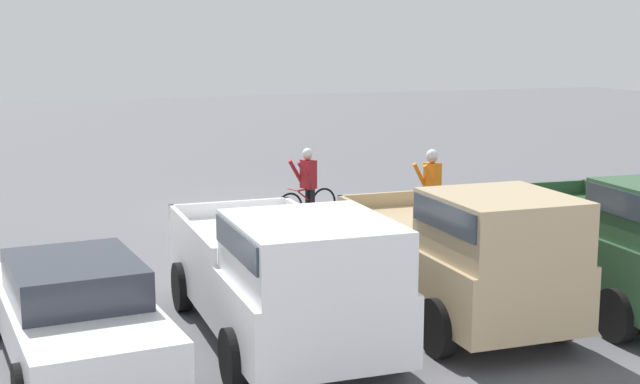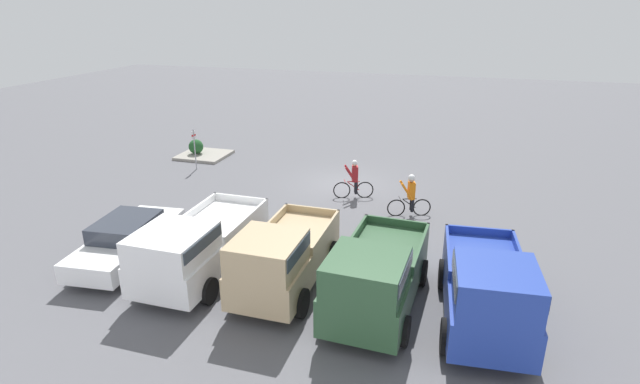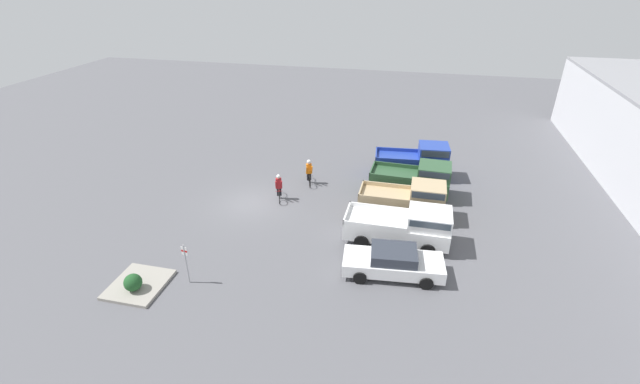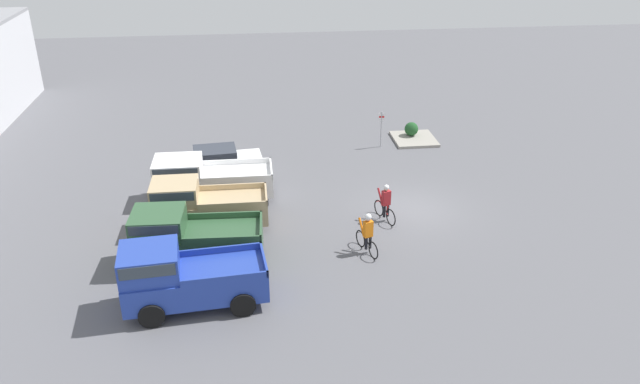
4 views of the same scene
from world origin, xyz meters
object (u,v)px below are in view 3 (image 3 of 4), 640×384
pickup_truck_3 (406,225)px  fire_lane_sign (186,260)px  pickup_truck_0 (417,160)px  pickup_truck_2 (409,199)px  pickup_truck_1 (416,179)px  sedan_0 (393,262)px  cyclist_1 (309,171)px  shrub (133,282)px  cyclist_0 (279,187)px

pickup_truck_3 → fire_lane_sign: fire_lane_sign is taller
pickup_truck_0 → pickup_truck_2: bearing=-3.4°
pickup_truck_0 → pickup_truck_1: 2.86m
pickup_truck_3 → sedan_0: pickup_truck_3 is taller
fire_lane_sign → cyclist_1: bearing=165.5°
pickup_truck_0 → cyclist_1: 7.56m
cyclist_1 → shrub: (12.39, -4.98, -0.35)m
cyclist_0 → cyclist_1: size_ratio=0.99×
fire_lane_sign → shrub: fire_lane_sign is taller
pickup_truck_3 → pickup_truck_0: bearing=177.6°
pickup_truck_2 → shrub: pickup_truck_2 is taller
pickup_truck_3 → fire_lane_sign: 11.07m
cyclist_1 → fire_lane_sign: 11.59m
shrub → pickup_truck_0: bearing=141.6°
sedan_0 → shrub: (3.93, -11.24, -0.16)m
pickup_truck_1 → pickup_truck_2: bearing=-6.8°
pickup_truck_2 → fire_lane_sign: (8.35, -9.60, 0.16)m
pickup_truck_3 → shrub: size_ratio=6.79×
shrub → cyclist_0: bearing=159.4°
pickup_truck_2 → shrub: 15.08m
pickup_truck_3 → shrub: (6.73, -11.65, -0.52)m
pickup_truck_3 → cyclist_0: 8.54m
pickup_truck_0 → cyclist_0: pickup_truck_0 is taller
pickup_truck_3 → sedan_0: size_ratio=1.12×
pickup_truck_3 → shrub: bearing=-60.0°
pickup_truck_1 → cyclist_1: bearing=-90.6°
sedan_0 → shrub: sedan_0 is taller
cyclist_0 → shrub: (9.82, -3.69, -0.30)m
sedan_0 → shrub: 11.91m
fire_lane_sign → sedan_0: bearing=106.7°
fire_lane_sign → cyclist_0: bearing=169.4°
cyclist_1 → fire_lane_sign: bearing=-14.5°
pickup_truck_0 → shrub: (15.17, -12.00, -0.67)m
cyclist_1 → shrub: cyclist_1 is taller
pickup_truck_2 → sedan_0: pickup_truck_2 is taller
cyclist_0 → fire_lane_sign: (8.64, -1.62, 0.43)m
shrub → sedan_0: bearing=109.3°
pickup_truck_0 → pickup_truck_3: pickup_truck_0 is taller
pickup_truck_0 → cyclist_0: bearing=-57.2°
pickup_truck_2 → fire_lane_sign: size_ratio=2.30×
pickup_truck_1 → cyclist_0: bearing=-73.3°
sedan_0 → fire_lane_sign: bearing=-73.3°
pickup_truck_3 → fire_lane_sign: size_ratio=2.58×
pickup_truck_0 → sedan_0: size_ratio=1.03×
pickup_truck_0 → pickup_truck_3: size_ratio=0.93×
pickup_truck_2 → shrub: (9.53, -11.67, -0.57)m
pickup_truck_0 → pickup_truck_3: 8.45m
cyclist_1 → shrub: size_ratio=2.20×
cyclist_1 → sedan_0: bearing=36.5°
pickup_truck_1 → sedan_0: size_ratio=1.03×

